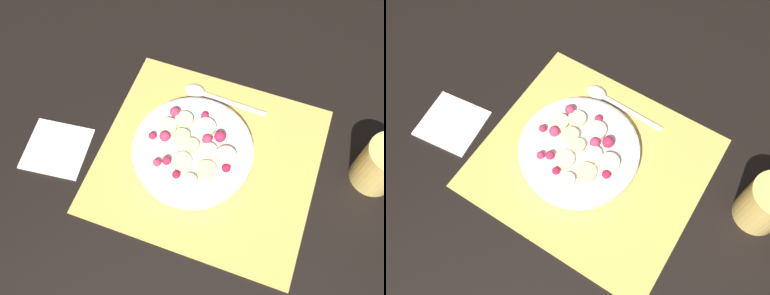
# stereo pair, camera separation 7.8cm
# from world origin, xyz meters

# --- Properties ---
(ground_plane) EXTENTS (3.00, 3.00, 0.00)m
(ground_plane) POSITION_xyz_m (0.00, 0.00, 0.00)
(ground_plane) COLOR black
(placemat) EXTENTS (0.41, 0.37, 0.01)m
(placemat) POSITION_xyz_m (0.00, 0.00, 0.00)
(placemat) COLOR #E0B251
(placemat) RESTS_ON ground_plane
(fruit_bowl) EXTENTS (0.23, 0.23, 0.05)m
(fruit_bowl) POSITION_xyz_m (-0.03, -0.00, 0.02)
(fruit_bowl) COLOR white
(fruit_bowl) RESTS_ON placemat
(spoon) EXTENTS (0.17, 0.03, 0.01)m
(spoon) POSITION_xyz_m (-0.05, 0.13, 0.01)
(spoon) COLOR silver
(spoon) RESTS_ON placemat
(drinking_glass) EXTENTS (0.08, 0.08, 0.10)m
(drinking_glass) POSITION_xyz_m (0.30, 0.07, 0.05)
(drinking_glass) COLOR #F4CC66
(drinking_glass) RESTS_ON ground_plane
(napkin) EXTENTS (0.13, 0.12, 0.01)m
(napkin) POSITION_xyz_m (-0.28, -0.08, 0.00)
(napkin) COLOR white
(napkin) RESTS_ON ground_plane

